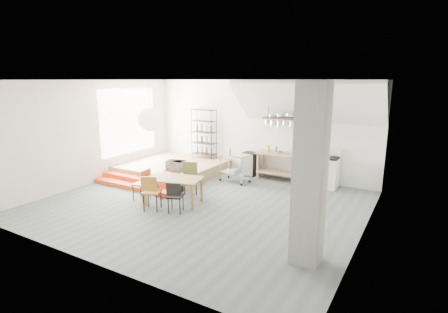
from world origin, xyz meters
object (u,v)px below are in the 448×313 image
Objects in this scene: rolling_cart at (235,164)px; stove at (328,172)px; dining_table at (173,181)px; mini_fridge at (250,164)px.

stove is at bearing 27.17° from rolling_cart.
stove is at bearing 33.64° from dining_table.
rolling_cart is 0.98m from mini_fridge.
dining_table is 2.03× the size of mini_fridge.
stove is 1.20× the size of rolling_cart.
mini_fridge is (0.51, 3.50, -0.22)m from dining_table.
mini_fridge is (0.06, 0.96, -0.19)m from rolling_cart.
rolling_cart is at bearing -161.22° from stove.
stove reaches higher than dining_table.
stove is 4.68m from dining_table.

